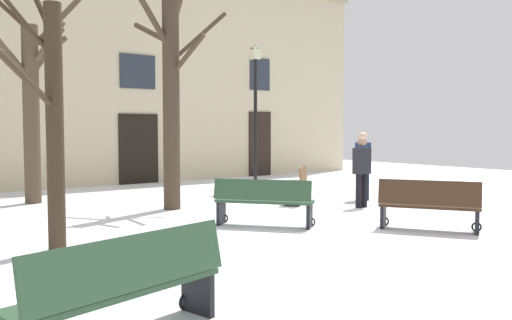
# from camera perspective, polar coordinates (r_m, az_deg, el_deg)

# --- Properties ---
(ground_plane) EXTENTS (29.92, 29.92, 0.00)m
(ground_plane) POSITION_cam_1_polar(r_m,az_deg,el_deg) (10.61, 5.19, -6.12)
(ground_plane) COLOR white
(building_facade) EXTENTS (18.70, 0.60, 7.32)m
(building_facade) POSITION_cam_1_polar(r_m,az_deg,el_deg) (17.56, -13.12, 9.70)
(building_facade) COLOR beige
(building_facade) RESTS_ON ground
(tree_center) EXTENTS (2.41, 0.98, 5.03)m
(tree_center) POSITION_cam_1_polar(r_m,az_deg,el_deg) (13.47, -22.88, 5.84)
(tree_center) COLOR #4C3D2D
(tree_center) RESTS_ON ground
(tree_left_of_center) EXTENTS (2.21, 1.87, 5.28)m
(tree_left_of_center) POSITION_cam_1_polar(r_m,az_deg,el_deg) (11.67, -9.07, 8.19)
(tree_left_of_center) COLOR #423326
(tree_left_of_center) RESTS_ON ground
(tree_right_of_center) EXTENTS (1.19, 1.77, 4.42)m
(tree_right_of_center) POSITION_cam_1_polar(r_m,az_deg,el_deg) (8.08, -21.26, 4.67)
(tree_right_of_center) COLOR #382B1E
(tree_right_of_center) RESTS_ON ground
(streetlamp) EXTENTS (0.30, 0.30, 4.16)m
(streetlamp) POSITION_cam_1_polar(r_m,az_deg,el_deg) (15.26, -0.07, 6.31)
(streetlamp) COLOR black
(streetlamp) RESTS_ON ground
(bench_far_corner) EXTENTS (1.48, 1.66, 0.86)m
(bench_far_corner) POSITION_cam_1_polar(r_m,az_deg,el_deg) (9.48, 0.84, -4.47)
(bench_far_corner) COLOR #2D4C33
(bench_far_corner) RESTS_ON ground
(bench_near_lamp) EXTENTS (1.39, 1.35, 0.86)m
(bench_near_lamp) POSITION_cam_1_polar(r_m,az_deg,el_deg) (12.65, 4.48, -2.56)
(bench_near_lamp) COLOR brown
(bench_near_lamp) RESTS_ON ground
(bench_by_litter_bin) EXTENTS (1.95, 0.90, 0.92)m
(bench_by_litter_bin) POSITION_cam_1_polar(r_m,az_deg,el_deg) (4.51, -14.00, -13.13)
(bench_by_litter_bin) COLOR #2D4C33
(bench_by_litter_bin) RESTS_ON ground
(bench_facing_shops) EXTENTS (1.29, 1.66, 0.89)m
(bench_facing_shops) POSITION_cam_1_polar(r_m,az_deg,el_deg) (9.54, 18.10, -4.63)
(bench_facing_shops) COLOR #3D2819
(bench_facing_shops) RESTS_ON ground
(person_crossing_plaza) EXTENTS (0.39, 0.23, 1.57)m
(person_crossing_plaza) POSITION_cam_1_polar(r_m,az_deg,el_deg) (11.97, 11.31, -0.96)
(person_crossing_plaza) COLOR black
(person_crossing_plaza) RESTS_ON ground
(person_strolling) EXTENTS (0.42, 0.43, 1.67)m
(person_strolling) POSITION_cam_1_polar(r_m,az_deg,el_deg) (13.19, 11.42, -0.28)
(person_strolling) COLOR black
(person_strolling) RESTS_ON ground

